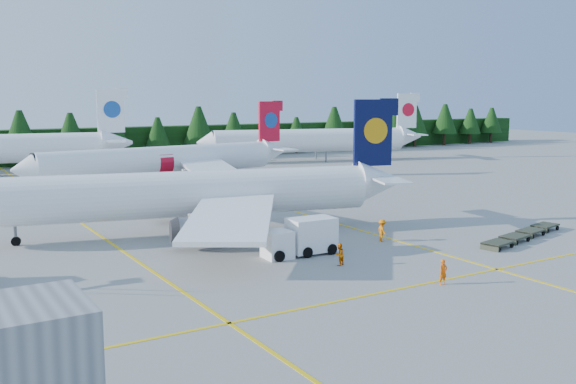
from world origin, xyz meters
TOP-DOWN VIEW (x-y plane):
  - ground at (0.00, 0.00)m, footprint 320.00×320.00m
  - taxi_stripe_a at (-14.00, 20.00)m, footprint 0.25×120.00m
  - taxi_stripe_b at (6.00, 20.00)m, footprint 0.25×120.00m
  - taxi_stripe_cross at (0.00, -6.00)m, footprint 80.00×0.25m
  - treeline_hedge at (0.00, 82.00)m, footprint 220.00×4.00m
  - airliner_navy at (-9.09, 15.49)m, footprint 38.17×31.03m
  - airliner_red at (0.38, 44.46)m, footprint 37.40×30.64m
  - airliner_far_right at (34.52, 62.54)m, footprint 40.97×13.35m
  - service_truck at (-3.23, 4.29)m, footprint 5.61×2.23m
  - dolly_train at (15.30, -0.61)m, footprint 11.57×4.45m
  - crew_a at (0.36, -6.66)m, footprint 0.59×0.39m
  - crew_b at (-2.47, 0.37)m, footprint 0.91×0.80m
  - crew_c at (4.85, 4.64)m, footprint 0.65×0.83m

SIDE VIEW (x-z plane):
  - ground at x=0.00m, z-range 0.00..0.00m
  - taxi_stripe_a at x=-14.00m, z-range 0.00..0.01m
  - taxi_stripe_b at x=6.00m, z-range 0.00..0.01m
  - taxi_stripe_cross at x=0.00m, z-range 0.00..0.01m
  - dolly_train at x=15.30m, z-range 0.39..0.53m
  - crew_b at x=-2.47m, z-range 0.00..1.55m
  - crew_a at x=0.36m, z-range 0.00..1.60m
  - crew_c at x=4.85m, z-range 0.00..1.79m
  - service_truck at x=-3.23m, z-range -0.01..2.66m
  - treeline_hedge at x=0.00m, z-range 0.00..6.00m
  - airliner_red at x=0.38m, z-range -2.17..8.71m
  - airliner_navy at x=-9.09m, z-range -2.25..9.04m
  - airliner_far_right at x=34.52m, z-range -2.26..9.87m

